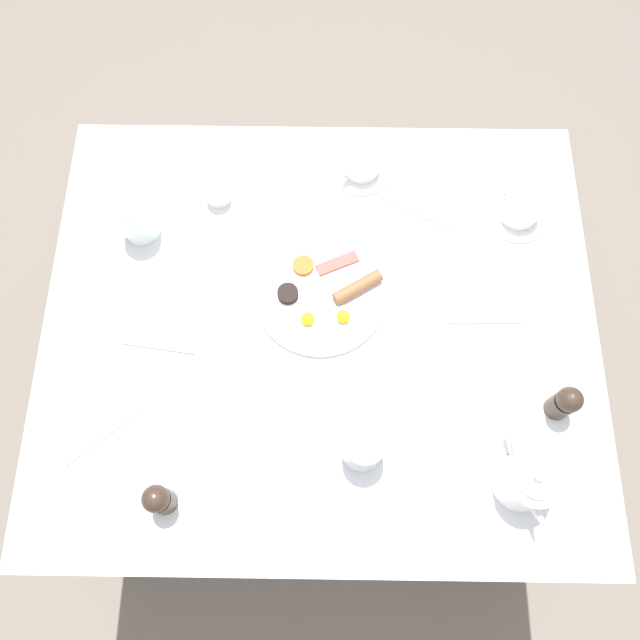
{
  "coord_description": "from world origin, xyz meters",
  "views": [
    {
      "loc": [
        -0.44,
        -0.01,
        1.93
      ],
      "look_at": [
        0.0,
        0.0,
        0.73
      ],
      "focal_mm": 35.0,
      "sensor_mm": 36.0,
      "label": 1
    }
  ],
  "objects_px": {
    "water_glass_tall": "(363,447)",
    "salt_grinder": "(565,403)",
    "water_glass_short": "(136,216)",
    "knife_by_plate": "(107,432)",
    "creamer_jug": "(217,190)",
    "fork_by_plate": "(421,214)",
    "fork_spare": "(416,393)",
    "teacup_with_saucer_left": "(361,164)",
    "pepper_grinder": "(159,500)",
    "teapot_near": "(527,479)",
    "breakfast_plate": "(324,294)",
    "teacup_with_saucer_right": "(520,210)",
    "napkin_folded": "(164,325)",
    "spoon_for_tea": "(483,320)"
  },
  "relations": [
    {
      "from": "water_glass_tall",
      "to": "salt_grinder",
      "type": "relative_size",
      "value": 1.0
    },
    {
      "from": "water_glass_short",
      "to": "knife_by_plate",
      "type": "height_order",
      "value": "water_glass_short"
    },
    {
      "from": "water_glass_short",
      "to": "creamer_jug",
      "type": "height_order",
      "value": "water_glass_short"
    },
    {
      "from": "fork_by_plate",
      "to": "fork_spare",
      "type": "bearing_deg",
      "value": 175.96
    },
    {
      "from": "teacup_with_saucer_left",
      "to": "pepper_grinder",
      "type": "distance_m",
      "value": 0.83
    },
    {
      "from": "teapot_near",
      "to": "fork_spare",
      "type": "bearing_deg",
      "value": -144.2
    },
    {
      "from": "breakfast_plate",
      "to": "fork_by_plate",
      "type": "xyz_separation_m",
      "value": [
        0.2,
        -0.21,
        -0.01
      ]
    },
    {
      "from": "teacup_with_saucer_right",
      "to": "teacup_with_saucer_left",
      "type": "bearing_deg",
      "value": 71.89
    },
    {
      "from": "water_glass_tall",
      "to": "teacup_with_saucer_left",
      "type": "bearing_deg",
      "value": -0.4
    },
    {
      "from": "napkin_folded",
      "to": "spoon_for_tea",
      "type": "relative_size",
      "value": 0.97
    },
    {
      "from": "salt_grinder",
      "to": "fork_spare",
      "type": "relative_size",
      "value": 0.68
    },
    {
      "from": "breakfast_plate",
      "to": "creamer_jug",
      "type": "distance_m",
      "value": 0.34
    },
    {
      "from": "teacup_with_saucer_left",
      "to": "water_glass_tall",
      "type": "distance_m",
      "value": 0.64
    },
    {
      "from": "water_glass_short",
      "to": "napkin_folded",
      "type": "relative_size",
      "value": 0.75
    },
    {
      "from": "creamer_jug",
      "to": "pepper_grinder",
      "type": "distance_m",
      "value": 0.66
    },
    {
      "from": "teacup_with_saucer_right",
      "to": "spoon_for_tea",
      "type": "bearing_deg",
      "value": 159.32
    },
    {
      "from": "fork_spare",
      "to": "salt_grinder",
      "type": "bearing_deg",
      "value": -95.81
    },
    {
      "from": "napkin_folded",
      "to": "water_glass_short",
      "type": "bearing_deg",
      "value": 17.1
    },
    {
      "from": "breakfast_plate",
      "to": "teapot_near",
      "type": "distance_m",
      "value": 0.53
    },
    {
      "from": "creamer_jug",
      "to": "knife_by_plate",
      "type": "relative_size",
      "value": 0.49
    },
    {
      "from": "teapot_near",
      "to": "napkin_folded",
      "type": "xyz_separation_m",
      "value": [
        0.31,
        0.7,
        -0.05
      ]
    },
    {
      "from": "water_glass_short",
      "to": "water_glass_tall",
      "type": "bearing_deg",
      "value": -135.01
    },
    {
      "from": "teacup_with_saucer_left",
      "to": "water_glass_tall",
      "type": "relative_size",
      "value": 1.35
    },
    {
      "from": "breakfast_plate",
      "to": "water_glass_short",
      "type": "height_order",
      "value": "water_glass_short"
    },
    {
      "from": "water_glass_tall",
      "to": "pepper_grinder",
      "type": "height_order",
      "value": "same"
    },
    {
      "from": "water_glass_short",
      "to": "napkin_folded",
      "type": "bearing_deg",
      "value": -162.9
    },
    {
      "from": "teacup_with_saucer_right",
      "to": "fork_by_plate",
      "type": "relative_size",
      "value": 0.86
    },
    {
      "from": "teacup_with_saucer_right",
      "to": "water_glass_tall",
      "type": "distance_m",
      "value": 0.63
    },
    {
      "from": "pepper_grinder",
      "to": "spoon_for_tea",
      "type": "relative_size",
      "value": 0.61
    },
    {
      "from": "breakfast_plate",
      "to": "salt_grinder",
      "type": "height_order",
      "value": "salt_grinder"
    },
    {
      "from": "water_glass_short",
      "to": "spoon_for_tea",
      "type": "distance_m",
      "value": 0.76
    },
    {
      "from": "water_glass_tall",
      "to": "water_glass_short",
      "type": "bearing_deg",
      "value": 44.99
    },
    {
      "from": "creamer_jug",
      "to": "pepper_grinder",
      "type": "relative_size",
      "value": 0.78
    },
    {
      "from": "water_glass_tall",
      "to": "knife_by_plate",
      "type": "distance_m",
      "value": 0.5
    },
    {
      "from": "creamer_jug",
      "to": "teapot_near",
      "type": "bearing_deg",
      "value": -135.23
    },
    {
      "from": "salt_grinder",
      "to": "napkin_folded",
      "type": "height_order",
      "value": "salt_grinder"
    },
    {
      "from": "teacup_with_saucer_right",
      "to": "teapot_near",
      "type": "bearing_deg",
      "value": 174.74
    },
    {
      "from": "salt_grinder",
      "to": "pepper_grinder",
      "type": "bearing_deg",
      "value": 103.99
    },
    {
      "from": "teacup_with_saucer_left",
      "to": "water_glass_tall",
      "type": "bearing_deg",
      "value": 179.6
    },
    {
      "from": "teapot_near",
      "to": "spoon_for_tea",
      "type": "distance_m",
      "value": 0.34
    },
    {
      "from": "breakfast_plate",
      "to": "spoon_for_tea",
      "type": "xyz_separation_m",
      "value": [
        -0.05,
        -0.33,
        -0.01
      ]
    },
    {
      "from": "teapot_near",
      "to": "salt_grinder",
      "type": "relative_size",
      "value": 1.92
    },
    {
      "from": "teapot_near",
      "to": "water_glass_tall",
      "type": "distance_m",
      "value": 0.3
    },
    {
      "from": "breakfast_plate",
      "to": "creamer_jug",
      "type": "relative_size",
      "value": 3.53
    },
    {
      "from": "breakfast_plate",
      "to": "fork_spare",
      "type": "relative_size",
      "value": 1.85
    },
    {
      "from": "teapot_near",
      "to": "fork_by_plate",
      "type": "height_order",
      "value": "teapot_near"
    },
    {
      "from": "water_glass_short",
      "to": "creamer_jug",
      "type": "xyz_separation_m",
      "value": [
        0.09,
        -0.16,
        -0.03
      ]
    },
    {
      "from": "water_glass_tall",
      "to": "breakfast_plate",
      "type": "bearing_deg",
      "value": 13.04
    },
    {
      "from": "pepper_grinder",
      "to": "water_glass_short",
      "type": "bearing_deg",
      "value": 10.52
    },
    {
      "from": "breakfast_plate",
      "to": "teacup_with_saucer_left",
      "type": "bearing_deg",
      "value": -14.41
    }
  ]
}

